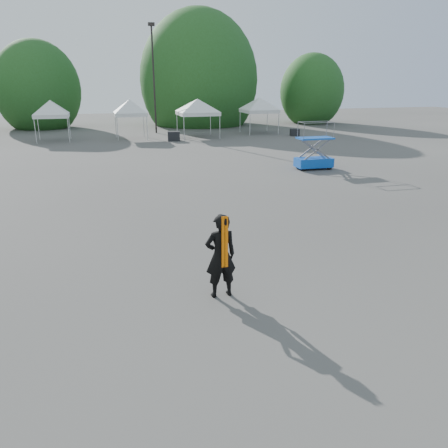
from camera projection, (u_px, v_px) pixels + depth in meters
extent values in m
plane|color=#474442|center=(213.00, 262.00, 12.33)|extent=(120.00, 120.00, 0.00)
cylinder|color=black|center=(154.00, 81.00, 40.76)|extent=(0.16, 0.16, 9.50)
cube|color=black|center=(151.00, 24.00, 39.22)|extent=(0.60, 0.25, 0.30)
cylinder|color=#382314|center=(41.00, 117.00, 46.20)|extent=(0.36, 0.36, 2.27)
ellipsoid|color=#23501A|center=(38.00, 89.00, 45.32)|extent=(4.16, 4.16, 4.78)
cylinder|color=#382314|center=(200.00, 112.00, 49.81)|extent=(0.36, 0.36, 2.80)
ellipsoid|color=#23501A|center=(199.00, 80.00, 48.72)|extent=(5.12, 5.12, 5.89)
cylinder|color=#382314|center=(310.00, 114.00, 51.61)|extent=(0.36, 0.36, 2.10)
ellipsoid|color=#23501A|center=(312.00, 91.00, 50.80)|extent=(3.84, 3.84, 4.42)
cylinder|color=silver|center=(35.00, 131.00, 34.83)|extent=(0.06, 0.06, 2.00)
cylinder|color=silver|center=(69.00, 130.00, 35.51)|extent=(0.06, 0.06, 2.00)
cylinder|color=silver|center=(39.00, 128.00, 37.12)|extent=(0.06, 0.06, 2.00)
cylinder|color=silver|center=(70.00, 127.00, 37.80)|extent=(0.06, 0.06, 2.00)
cube|color=silver|center=(52.00, 116.00, 35.97)|extent=(2.72, 2.72, 0.30)
pyramid|color=silver|center=(50.00, 100.00, 35.58)|extent=(3.84, 3.84, 1.10)
cylinder|color=silver|center=(118.00, 129.00, 36.31)|extent=(0.06, 0.06, 2.00)
cylinder|color=silver|center=(147.00, 128.00, 36.98)|extent=(0.06, 0.06, 2.00)
cylinder|color=silver|center=(116.00, 126.00, 38.54)|extent=(0.06, 0.06, 2.00)
cylinder|color=silver|center=(144.00, 125.00, 39.20)|extent=(0.06, 0.06, 2.00)
cube|color=silver|center=(130.00, 114.00, 37.42)|extent=(2.65, 2.65, 0.30)
pyramid|color=silver|center=(129.00, 99.00, 37.02)|extent=(3.74, 3.74, 1.10)
cylinder|color=silver|center=(184.00, 128.00, 36.90)|extent=(0.06, 0.06, 2.00)
cylinder|color=silver|center=(220.00, 127.00, 37.75)|extent=(0.06, 0.06, 2.00)
cylinder|color=silver|center=(177.00, 125.00, 39.77)|extent=(0.06, 0.06, 2.00)
cylinder|color=silver|center=(210.00, 124.00, 40.62)|extent=(0.06, 0.06, 2.00)
cube|color=silver|center=(198.00, 113.00, 38.42)|extent=(3.36, 3.36, 0.30)
pyramid|color=silver|center=(197.00, 99.00, 38.03)|extent=(4.75, 4.75, 1.10)
cylinder|color=silver|center=(250.00, 124.00, 40.03)|extent=(0.06, 0.06, 2.00)
cylinder|color=silver|center=(279.00, 124.00, 40.80)|extent=(0.06, 0.06, 2.00)
cylinder|color=silver|center=(240.00, 122.00, 42.62)|extent=(0.06, 0.06, 2.00)
cylinder|color=silver|center=(267.00, 121.00, 43.39)|extent=(0.06, 0.06, 2.00)
cube|color=silver|center=(259.00, 111.00, 41.37)|extent=(3.05, 3.05, 0.30)
pyramid|color=silver|center=(260.00, 97.00, 40.98)|extent=(4.31, 4.31, 1.10)
imported|color=black|center=(221.00, 256.00, 10.13)|extent=(0.76, 0.52, 2.04)
cube|color=#FF6E05|center=(223.00, 242.00, 9.81)|extent=(0.16, 0.03, 1.22)
cube|color=#0D37AE|center=(314.00, 162.00, 25.08)|extent=(2.10, 1.11, 0.52)
cube|color=#0D37AE|center=(315.00, 138.00, 24.64)|extent=(2.01, 1.06, 0.09)
cylinder|color=black|center=(304.00, 168.00, 24.57)|extent=(0.31, 0.14, 0.31)
cylinder|color=black|center=(329.00, 167.00, 24.94)|extent=(0.31, 0.14, 0.31)
cylinder|color=black|center=(298.00, 166.00, 25.36)|extent=(0.31, 0.14, 0.31)
cylinder|color=black|center=(322.00, 164.00, 25.73)|extent=(0.31, 0.14, 0.31)
cube|color=black|center=(174.00, 136.00, 36.66)|extent=(1.13, 0.95, 0.78)
cube|color=black|center=(295.00, 132.00, 39.95)|extent=(0.90, 0.76, 0.62)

